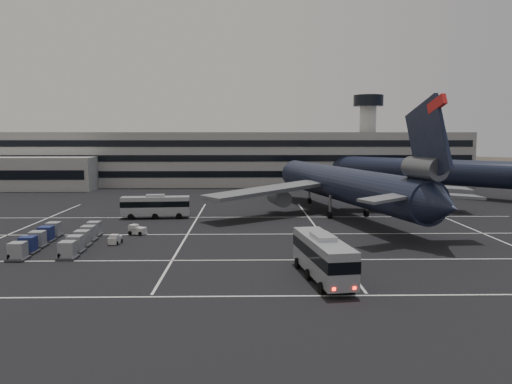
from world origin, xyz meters
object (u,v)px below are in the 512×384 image
at_px(bus_far, 156,205).
at_px(uld_cluster, 60,239).
at_px(tug_a, 115,240).
at_px(bus_near, 323,255).
at_px(trijet_main, 345,184).

xyz_separation_m(bus_far, uld_cluster, (-7.72, -20.51, -1.16)).
xyz_separation_m(bus_far, tug_a, (-1.52, -19.27, -1.53)).
bearing_deg(bus_near, trijet_main, 67.75).
bearing_deg(uld_cluster, trijet_main, 29.66).
bearing_deg(bus_near, bus_far, 113.79).
bearing_deg(bus_far, tug_a, 171.09).
relative_size(trijet_main, uld_cluster, 3.77).
height_order(bus_near, bus_far, bus_near).
xyz_separation_m(bus_near, uld_cluster, (-29.30, 14.19, -1.38)).
relative_size(bus_near, uld_cluster, 0.81).
distance_m(bus_near, bus_far, 40.87).
relative_size(trijet_main, bus_far, 5.20).
relative_size(bus_near, bus_far, 1.12).
relative_size(trijet_main, bus_near, 4.66).
relative_size(bus_far, tug_a, 5.19).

